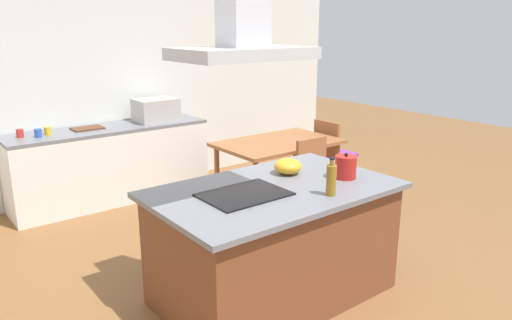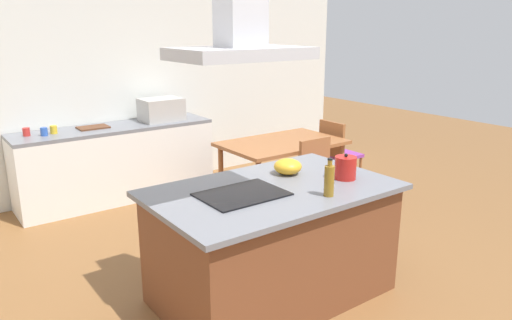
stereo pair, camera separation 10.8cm
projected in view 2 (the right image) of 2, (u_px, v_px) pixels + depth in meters
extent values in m
plane|color=brown|center=(183.00, 232.00, 5.04)|extent=(16.00, 16.00, 0.00)
cube|color=silver|center=(112.00, 85.00, 6.04)|extent=(7.20, 0.10, 2.70)
cube|color=brown|center=(272.00, 245.00, 3.76)|extent=(1.73, 1.03, 0.86)
cube|color=slate|center=(273.00, 190.00, 3.64)|extent=(1.83, 1.13, 0.04)
cube|color=black|center=(242.00, 194.00, 3.47)|extent=(0.60, 0.44, 0.01)
cylinder|color=#B21E19|center=(345.00, 168.00, 3.82)|extent=(0.17, 0.17, 0.18)
sphere|color=black|center=(346.00, 155.00, 3.79)|extent=(0.03, 0.03, 0.03)
cone|color=#B21E19|center=(355.00, 164.00, 3.87)|extent=(0.06, 0.03, 0.04)
cylinder|color=olive|center=(329.00, 181.00, 3.43)|extent=(0.07, 0.07, 0.22)
cylinder|color=olive|center=(330.00, 163.00, 3.39)|extent=(0.03, 0.03, 0.04)
cylinder|color=black|center=(330.00, 159.00, 3.38)|extent=(0.04, 0.04, 0.01)
ellipsoid|color=gold|center=(288.00, 166.00, 3.95)|extent=(0.23, 0.23, 0.13)
cube|color=white|center=(117.00, 164.00, 5.92)|extent=(2.33, 0.62, 0.86)
cube|color=slate|center=(114.00, 128.00, 5.79)|extent=(2.33, 0.62, 0.04)
cube|color=#B2AFAA|center=(161.00, 110.00, 6.10)|extent=(0.50, 0.38, 0.28)
cylinder|color=red|center=(26.00, 132.00, 5.29)|extent=(0.08, 0.08, 0.09)
cylinder|color=#2D56B2|center=(44.00, 132.00, 5.30)|extent=(0.08, 0.08, 0.09)
cylinder|color=gold|center=(54.00, 130.00, 5.40)|extent=(0.08, 0.08, 0.09)
cube|color=#59331E|center=(93.00, 127.00, 5.69)|extent=(0.34, 0.24, 0.02)
cube|color=#995B33|center=(282.00, 143.00, 5.70)|extent=(1.40, 0.90, 0.04)
cylinder|color=#995B33|center=(258.00, 192.00, 5.16)|extent=(0.06, 0.06, 0.71)
cylinder|color=#995B33|center=(341.00, 172.00, 5.86)|extent=(0.06, 0.06, 0.71)
cylinder|color=#995B33|center=(221.00, 175.00, 5.73)|extent=(0.06, 0.06, 0.71)
cylinder|color=#995B33|center=(300.00, 159.00, 6.44)|extent=(0.06, 0.06, 0.71)
cube|color=purple|center=(326.00, 184.00, 5.19)|extent=(0.42, 0.42, 0.04)
cube|color=#995B33|center=(315.00, 158.00, 5.28)|extent=(0.42, 0.04, 0.44)
cylinder|color=#995B33|center=(349.00, 205.00, 5.22)|extent=(0.04, 0.04, 0.41)
cylinder|color=#995B33|center=(325.00, 212.00, 5.01)|extent=(0.04, 0.04, 0.41)
cylinder|color=#995B33|center=(326.00, 196.00, 5.50)|extent=(0.04, 0.04, 0.41)
cylinder|color=#995B33|center=(302.00, 202.00, 5.29)|extent=(0.04, 0.04, 0.41)
cube|color=purple|center=(341.00, 155.00, 6.35)|extent=(0.42, 0.42, 0.04)
cube|color=#995B33|center=(332.00, 139.00, 6.17)|extent=(0.04, 0.42, 0.44)
cylinder|color=#995B33|center=(340.00, 166.00, 6.65)|extent=(0.04, 0.04, 0.41)
cylinder|color=#995B33|center=(360.00, 172.00, 6.37)|extent=(0.04, 0.04, 0.41)
cylinder|color=#995B33|center=(321.00, 170.00, 6.44)|extent=(0.04, 0.04, 0.41)
cylinder|color=#995B33|center=(341.00, 177.00, 6.16)|extent=(0.04, 0.04, 0.41)
cube|color=#ADADB2|center=(241.00, 53.00, 3.21)|extent=(0.90, 0.55, 0.08)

